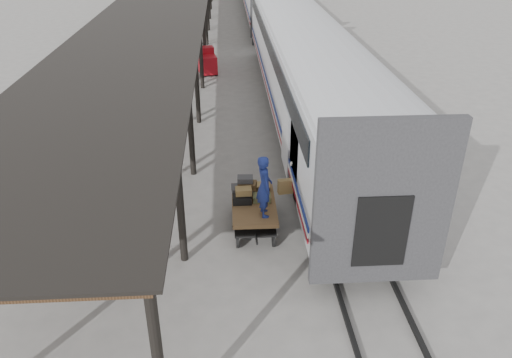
{
  "coord_description": "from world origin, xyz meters",
  "views": [
    {
      "loc": [
        -0.1,
        -12.91,
        8.19
      ],
      "look_at": [
        0.65,
        -0.73,
        1.7
      ],
      "focal_mm": 35.0,
      "sensor_mm": 36.0,
      "label": 1
    }
  ],
  "objects": [
    {
      "name": "suitcase_stack",
      "position": [
        0.47,
        -0.21,
        1.05
      ],
      "size": [
        1.18,
        1.1,
        0.58
      ],
      "rotation": [
        0.0,
        0.0,
        -0.01
      ],
      "color": "#353538",
      "rests_on": "baggage_cart"
    },
    {
      "name": "porter",
      "position": [
        0.85,
        -1.23,
        1.74
      ],
      "size": [
        0.5,
        0.69,
        1.76
      ],
      "primitive_type": "imported",
      "rotation": [
        0.0,
        0.0,
        1.7
      ],
      "color": "navy",
      "rests_on": "baggage_cart"
    },
    {
      "name": "rails",
      "position": [
        3.2,
        34.0,
        0.06
      ],
      "size": [
        1.54,
        150.0,
        0.12
      ],
      "color": "black",
      "rests_on": "ground"
    },
    {
      "name": "baggage_cart",
      "position": [
        0.6,
        -0.58,
        0.65
      ],
      "size": [
        1.27,
        2.41,
        0.86
      ],
      "rotation": [
        0.0,
        0.0,
        -0.01
      ],
      "color": "brown",
      "rests_on": "ground"
    },
    {
      "name": "luggage_tug",
      "position": [
        -1.17,
        15.79,
        0.66
      ],
      "size": [
        1.25,
        1.77,
        1.44
      ],
      "rotation": [
        0.0,
        0.0,
        0.17
      ],
      "color": "maroon",
      "rests_on": "ground"
    },
    {
      "name": "pedestrian",
      "position": [
        -2.74,
        13.2,
        0.95
      ],
      "size": [
        1.2,
        0.83,
        1.9
      ],
      "primitive_type": "imported",
      "rotation": [
        0.0,
        0.0,
        2.77
      ],
      "color": "black",
      "rests_on": "ground"
    },
    {
      "name": "ground",
      "position": [
        0.0,
        0.0,
        0.0
      ],
      "size": [
        160.0,
        160.0,
        0.0
      ],
      "primitive_type": "plane",
      "color": "slate",
      "rests_on": "ground"
    }
  ]
}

